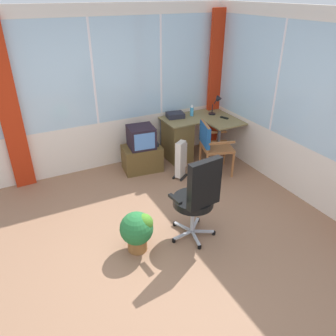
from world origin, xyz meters
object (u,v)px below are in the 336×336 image
Objects in this scene: tv_on_stand at (142,151)px; potted_plant at (138,229)px; desk at (180,138)px; desk_lamp at (218,102)px; wooden_armchair at (210,142)px; space_heater at (181,159)px; paper_tray at (175,115)px; spray_bottle at (192,110)px; tv_remote at (224,118)px; office_chair at (198,195)px.

tv_on_stand is 2.01m from potted_plant.
desk_lamp reaches higher than desk.
desk_lamp is at bearing 49.21° from wooden_armchair.
paper_tray is at bearing 68.90° from space_heater.
spray_bottle is at bearing 49.68° from space_heater.
spray_bottle is (-0.45, 0.38, 0.09)m from tv_remote.
paper_tray is at bearing 17.59° from tv_on_stand.
desk_lamp is 0.32× the size of office_chair.
desk_lamp reaches higher than paper_tray.
desk is 0.81m from tv_on_stand.
space_heater is at bearing -130.32° from spray_bottle.
paper_tray is 0.38× the size of tv_on_stand.
paper_tray reaches higher than tv_remote.
office_chair reaches higher than spray_bottle.
desk_lamp is 0.32m from tv_remote.
wooden_armchair is at bearing -164.94° from tv_remote.
space_heater is at bearing 68.08° from office_chair.
tv_remote is 0.17× the size of wooden_armchair.
desk_lamp is 0.56× the size of space_heater.
potted_plant is (-1.92, -2.02, -0.55)m from spray_bottle.
paper_tray is at bearing 165.03° from desk_lamp.
desk_lamp is (0.73, -0.05, 0.57)m from desk.
wooden_armchair is (-0.56, -0.42, -0.18)m from tv_remote.
spray_bottle reaches higher than potted_plant.
tv_remote is at bearing 36.96° from wooden_armchair.
wooden_armchair is 1.17m from tv_on_stand.
wooden_armchair reaches higher than desk.
desk is at bearing -160.87° from spray_bottle.
wooden_armchair is at bearing 51.56° from office_chair.
wooden_armchair is 2.19m from potted_plant.
tv_on_stand is (-0.80, -0.09, -0.06)m from desk.
desk_lamp is at bearing -4.19° from desk.
wooden_armchair is 0.56m from space_heater.
desk is 1.56× the size of tv_on_stand.
tv_remote is 1.19m from space_heater.
spray_bottle reaches higher than space_heater.
spray_bottle is 0.27× the size of tv_on_stand.
potted_plant is at bearing -130.41° from desk.
desk_lamp is 1.67× the size of spray_bottle.
paper_tray is 0.91m from wooden_armchair.
spray_bottle is 0.24× the size of wooden_armchair.
desk_lamp is at bearing 67.61° from tv_remote.
desk_lamp is 2.61m from office_chair.
spray_bottle reaches higher than desk.
paper_tray is at bearing 128.33° from tv_remote.
tv_on_stand is at bearing -178.53° from desk_lamp.
wooden_armchair is (0.17, -0.71, 0.17)m from desk.
desk is 4.10× the size of paper_tray.
tv_remote is at bearing 34.71° from potted_plant.
desk is at bearing 62.07° from space_heater.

